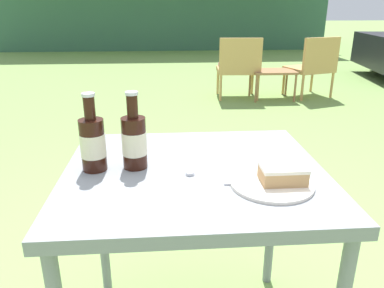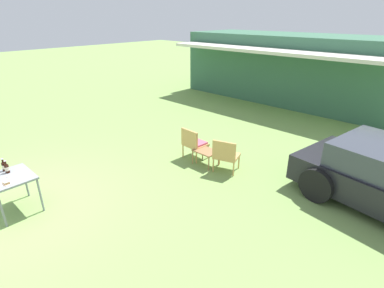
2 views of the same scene
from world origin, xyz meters
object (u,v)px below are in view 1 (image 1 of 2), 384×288
(wicker_chair_plain, at_px, (314,64))
(cola_bottle_far, at_px, (93,143))
(cola_bottle_near, at_px, (134,140))
(wicker_chair_cushioned, at_px, (239,65))
(garden_side_table, at_px, (273,73))
(patio_table, at_px, (194,190))
(cake_on_plate, at_px, (277,179))

(wicker_chair_plain, relative_size, cola_bottle_far, 3.34)
(wicker_chair_plain, bearing_deg, cola_bottle_near, 43.14)
(wicker_chair_plain, xyz_separation_m, cola_bottle_near, (-2.19, -4.01, 0.38))
(wicker_chair_cushioned, xyz_separation_m, garden_side_table, (0.47, -0.06, -0.11))
(patio_table, distance_m, cola_bottle_far, 0.37)
(garden_side_table, relative_size, cake_on_plate, 2.38)
(garden_side_table, height_order, cola_bottle_near, cola_bottle_near)
(wicker_chair_cushioned, bearing_deg, cola_bottle_far, 75.52)
(cola_bottle_far, bearing_deg, cola_bottle_near, 4.31)
(garden_side_table, xyz_separation_m, cake_on_plate, (-1.18, -4.13, 0.42))
(cola_bottle_near, xyz_separation_m, cola_bottle_far, (-0.13, -0.01, 0.00))
(wicker_chair_cushioned, xyz_separation_m, wicker_chair_plain, (1.06, -0.02, 0.01))
(cake_on_plate, distance_m, cola_bottle_near, 0.46)
(wicker_chair_cushioned, bearing_deg, cola_bottle_near, 77.18)
(wicker_chair_cushioned, relative_size, cola_bottle_near, 3.34)
(cola_bottle_far, bearing_deg, garden_side_table, 66.38)
(wicker_chair_plain, bearing_deg, cake_on_plate, 48.88)
(wicker_chair_cushioned, bearing_deg, patio_table, 79.84)
(garden_side_table, height_order, cake_on_plate, cake_on_plate)
(garden_side_table, bearing_deg, patio_table, -109.51)
(wicker_chair_cushioned, height_order, cake_on_plate, wicker_chair_cushioned)
(cake_on_plate, bearing_deg, garden_side_table, 74.04)
(patio_table, height_order, cake_on_plate, cake_on_plate)
(patio_table, bearing_deg, cola_bottle_near, 170.52)
(cake_on_plate, height_order, cola_bottle_far, cola_bottle_far)
(patio_table, bearing_deg, wicker_chair_cushioned, 76.92)
(garden_side_table, height_order, cola_bottle_far, cola_bottle_far)
(cake_on_plate, bearing_deg, wicker_chair_cushioned, 80.42)
(wicker_chair_cushioned, height_order, wicker_chair_plain, same)
(wicker_chair_plain, xyz_separation_m, patio_table, (-2.00, -4.04, 0.21))
(cake_on_plate, bearing_deg, cola_bottle_far, 164.66)
(wicker_chair_plain, height_order, patio_table, wicker_chair_plain)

